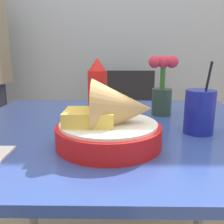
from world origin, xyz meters
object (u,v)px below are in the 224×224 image
Objects in this scene: drink_cup at (199,113)px; flower_vase at (162,88)px; food_basket at (112,123)px; ketchup_bottle at (97,91)px; chair_far_window at (126,120)px.

drink_cup is 0.24m from flower_vase.
drink_cup is 0.95× the size of flower_vase.
ketchup_bottle is at bearing 103.22° from food_basket.
food_basket is 0.38m from flower_vase.
flower_vase reaches higher than drink_cup.
chair_far_window is 3.91× the size of drink_cup.
ketchup_bottle is (-0.06, 0.24, 0.05)m from food_basket.
flower_vase is (0.10, -0.75, 0.34)m from chair_far_window.
food_basket is at bearing -94.47° from chair_far_window.
food_basket is 0.25m from ketchup_bottle.
ketchup_bottle is at bearing 157.50° from drink_cup.
ketchup_bottle is 0.26m from flower_vase.
flower_vase is at bearing 21.56° from ketchup_bottle.
drink_cup is (0.31, -0.13, -0.05)m from ketchup_bottle.
chair_far_window is 1.13m from food_basket.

